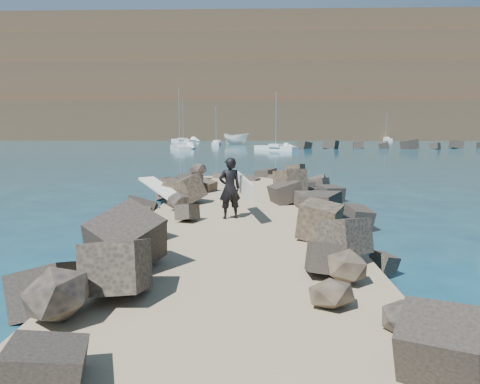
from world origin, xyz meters
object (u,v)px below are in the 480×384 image
(surfer_with_board, at_px, (232,188))
(sailboat_b, at_px, (216,144))
(surfboard_resting, at_px, (161,191))
(boat_imported, at_px, (236,139))

(surfer_with_board, relative_size, sailboat_b, 0.33)
(surfboard_resting, height_order, surfer_with_board, surfer_with_board)
(boat_imported, relative_size, surfer_with_board, 2.44)
(surfboard_resting, relative_size, surfer_with_board, 1.11)
(sailboat_b, bearing_deg, boat_imported, 55.25)
(boat_imported, height_order, surfer_with_board, surfer_with_board)
(boat_imported, distance_m, surfer_with_board, 70.66)
(boat_imported, bearing_deg, surfer_with_board, -144.40)
(surfer_with_board, bearing_deg, surfboard_resting, 136.49)
(surfboard_resting, distance_m, surfer_with_board, 3.91)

